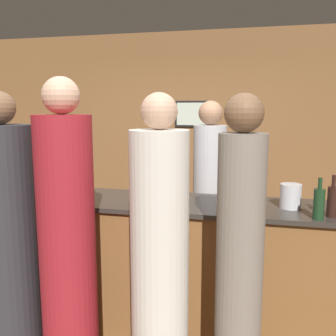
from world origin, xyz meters
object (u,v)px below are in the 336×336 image
object	(u,v)px
bartender	(209,204)
guest_2	(160,264)
guest_1	(239,260)
guest_4	(8,249)
guest_3	(68,248)
wine_bottle_0	(319,203)
wine_bottle_1	(332,201)
ice_bucket	(291,196)

from	to	relation	value
bartender	guest_2	bearing A→B (deg)	85.49
guest_1	guest_4	world-z (taller)	guest_4
guest_3	wine_bottle_0	xyz separation A→B (m)	(1.56, 0.51, 0.26)
bartender	wine_bottle_1	bearing A→B (deg)	136.24
guest_3	wine_bottle_0	distance (m)	1.66
bartender	guest_4	bearing A→B (deg)	52.05
ice_bucket	guest_4	bearing A→B (deg)	-157.42
guest_1	guest_4	xyz separation A→B (m)	(-1.51, -0.11, -0.02)
bartender	wine_bottle_0	world-z (taller)	bartender
guest_2	guest_4	size ratio (longest dim) A/B	0.99
bartender	ice_bucket	xyz separation A→B (m)	(0.69, -0.71, 0.28)
wine_bottle_1	ice_bucket	size ratio (longest dim) A/B	1.61
guest_1	guest_4	bearing A→B (deg)	-175.70
wine_bottle_1	wine_bottle_0	bearing A→B (deg)	-141.99
guest_1	guest_4	distance (m)	1.51
guest_1	guest_3	size ratio (longest dim) A/B	0.95
guest_4	wine_bottle_0	world-z (taller)	guest_4
guest_4	ice_bucket	bearing A→B (deg)	22.58
guest_2	guest_4	world-z (taller)	guest_4
bartender	guest_4	world-z (taller)	guest_4
guest_4	guest_3	bearing A→B (deg)	-0.19
guest_4	wine_bottle_1	size ratio (longest dim) A/B	6.65
ice_bucket	guest_2	bearing A→B (deg)	-136.48
bartender	guest_3	size ratio (longest dim) A/B	0.94
guest_4	bartender	bearing A→B (deg)	52.05
guest_2	wine_bottle_1	size ratio (longest dim) A/B	6.59
guest_2	wine_bottle_0	xyz separation A→B (m)	(0.96, 0.50, 0.31)
guest_3	wine_bottle_0	bearing A→B (deg)	17.95
guest_3	wine_bottle_1	xyz separation A→B (m)	(1.66, 0.58, 0.26)
wine_bottle_0	wine_bottle_1	distance (m)	0.12
guest_3	wine_bottle_1	size ratio (longest dim) A/B	6.93
wine_bottle_1	guest_4	bearing A→B (deg)	-164.50
bartender	guest_2	world-z (taller)	guest_2
bartender	guest_1	bearing A→B (deg)	104.40
wine_bottle_0	wine_bottle_1	size ratio (longest dim) A/B	0.97
guest_4	wine_bottle_1	bearing A→B (deg)	15.50
wine_bottle_0	wine_bottle_1	world-z (taller)	wine_bottle_1
wine_bottle_0	wine_bottle_1	xyz separation A→B (m)	(0.10, 0.08, 0.00)
bartender	guest_3	distance (m)	1.65
guest_2	wine_bottle_1	xyz separation A→B (m)	(1.06, 0.58, 0.31)
guest_1	bartender	bearing A→B (deg)	104.40
wine_bottle_0	ice_bucket	xyz separation A→B (m)	(-0.16, 0.26, -0.02)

